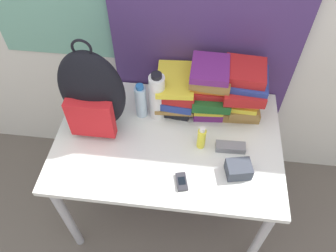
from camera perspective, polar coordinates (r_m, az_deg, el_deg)
The scene contains 13 objects.
wall_back at distance 1.77m, azimuth 1.81°, elevation 20.48°, with size 6.00×0.06×2.50m.
curtain_blue at distance 1.71m, azimuth 7.00°, elevation 19.11°, with size 1.01×0.04×2.50m.
desk at distance 1.81m, azimuth 0.00°, elevation -3.88°, with size 1.19×0.79×0.76m.
backpack at distance 1.66m, azimuth -13.06°, elevation 5.41°, with size 0.33×0.20×0.55m.
book_stack_left at distance 1.81m, azimuth 1.39°, elevation 6.18°, with size 0.24×0.30×0.21m.
book_stack_center at distance 1.77m, azimuth 7.37°, elevation 6.81°, with size 0.22×0.29×0.31m.
book_stack_right at distance 1.79m, azimuth 12.84°, elevation 6.11°, with size 0.24×0.28×0.31m.
water_bottle at distance 1.77m, azimuth -4.74°, elevation 4.34°, with size 0.06×0.06×0.22m.
sports_bottle at distance 1.73m, azimuth -1.89°, elevation 5.15°, with size 0.08×0.08×0.30m.
sunscreen_bottle at distance 1.66m, azimuth 5.85°, elevation -2.07°, with size 0.04×0.04×0.14m.
cell_phone at distance 1.58m, azimuth 2.40°, elevation -9.66°, with size 0.07×0.10×0.02m.
sunglasses_case at distance 1.71m, azimuth 10.81°, elevation -3.62°, with size 0.15×0.06×0.04m.
camera_pouch at distance 1.62m, azimuth 12.19°, elevation -7.37°, with size 0.13×0.12×0.07m.
Camera 1 is at (0.12, -0.65, 2.14)m, focal length 35.00 mm.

